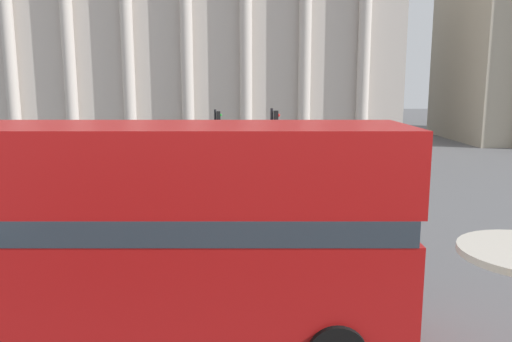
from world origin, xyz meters
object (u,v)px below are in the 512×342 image
object	(u,v)px
double_decker_bus	(105,226)
plaza_building_left	(195,25)
pedestrian_grey	(264,147)
car_white	(197,153)
traffic_light_near	(200,183)
pedestrian_olive	(163,155)
traffic_light_far	(215,133)
traffic_light_mid	(271,141)
pedestrian_black	(283,163)

from	to	relation	value
double_decker_bus	plaza_building_left	xyz separation A→B (m)	(-2.22, 35.30, 7.63)
pedestrian_grey	car_white	bearing A→B (deg)	25.94
plaza_building_left	traffic_light_near	world-z (taller)	plaza_building_left
pedestrian_olive	traffic_light_far	bearing A→B (deg)	65.18
double_decker_bus	plaza_building_left	world-z (taller)	plaza_building_left
double_decker_bus	traffic_light_mid	size ratio (longest dim) A/B	2.79
traffic_light_far	pedestrian_olive	world-z (taller)	traffic_light_far
pedestrian_black	pedestrian_grey	xyz separation A→B (m)	(-0.84, 7.23, -0.10)
plaza_building_left	car_white	size ratio (longest dim) A/B	7.78
traffic_light_mid	traffic_light_far	world-z (taller)	traffic_light_mid
traffic_light_mid	pedestrian_grey	xyz separation A→B (m)	(-0.09, 10.93, -1.67)
traffic_light_far	pedestrian_grey	bearing A→B (deg)	63.26
double_decker_bus	traffic_light_near	bearing A→B (deg)	67.26
car_white	pedestrian_black	bearing A→B (deg)	-17.38
double_decker_bus	pedestrian_black	distance (m)	16.71
pedestrian_grey	double_decker_bus	bearing A→B (deg)	95.42
car_white	pedestrian_grey	size ratio (longest dim) A/B	2.60
double_decker_bus	traffic_light_mid	distance (m)	12.89
pedestrian_grey	pedestrian_olive	xyz separation A→B (m)	(-5.79, -4.52, 0.14)
traffic_light_mid	traffic_light_near	bearing A→B (deg)	-104.20
pedestrian_black	traffic_light_near	bearing A→B (deg)	22.42
plaza_building_left	pedestrian_olive	xyz separation A→B (m)	(-0.11, -16.50, -8.95)
traffic_light_far	pedestrian_grey	world-z (taller)	traffic_light_far
double_decker_bus	traffic_light_near	distance (m)	4.05
traffic_light_mid	pedestrian_grey	bearing A→B (deg)	90.45
traffic_light_near	car_white	distance (m)	18.81
pedestrian_black	plaza_building_left	bearing A→B (deg)	-125.46
traffic_light_near	pedestrian_olive	xyz separation A→B (m)	(-3.71, 14.99, -1.39)
plaza_building_left	pedestrian_black	world-z (taller)	plaza_building_left
plaza_building_left	pedestrian_grey	world-z (taller)	plaza_building_left
car_white	pedestrian_grey	bearing A→B (deg)	45.56
traffic_light_mid	pedestrian_black	xyz separation A→B (m)	(0.75, 3.70, -1.57)
pedestrian_olive	pedestrian_grey	bearing A→B (deg)	121.38
traffic_light_mid	traffic_light_far	size ratio (longest dim) A/B	1.09
double_decker_bus	pedestrian_grey	bearing A→B (deg)	78.67
traffic_light_mid	pedestrian_black	distance (m)	4.09
traffic_light_near	pedestrian_grey	distance (m)	19.68
plaza_building_left	car_white	world-z (taller)	plaza_building_left
double_decker_bus	traffic_light_far	distance (m)	17.82
traffic_light_far	traffic_light_mid	bearing A→B (deg)	-62.15
car_white	pedestrian_olive	world-z (taller)	pedestrian_olive
traffic_light_near	pedestrian_olive	bearing A→B (deg)	103.88
plaza_building_left	traffic_light_far	distance (m)	19.29
pedestrian_grey	traffic_light_near	bearing A→B (deg)	97.76
traffic_light_near	traffic_light_far	xyz separation A→B (m)	(-0.69, 14.00, -0.05)
pedestrian_grey	pedestrian_olive	bearing A→B (deg)	51.84
car_white	pedestrian_olive	bearing A→B (deg)	-79.03
traffic_light_mid	pedestrian_grey	distance (m)	11.06
plaza_building_left	traffic_light_mid	xyz separation A→B (m)	(5.76, -22.91, -7.42)
traffic_light_mid	pedestrian_olive	distance (m)	8.83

